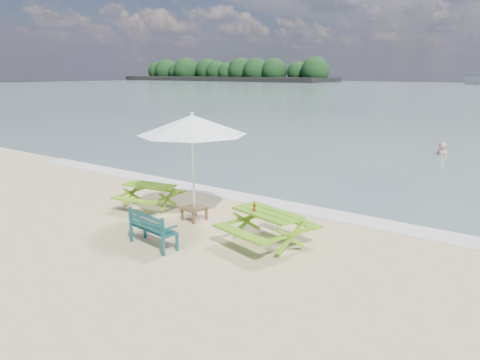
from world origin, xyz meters
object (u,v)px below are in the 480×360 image
Objects in this scene: patio_umbrella at (192,125)px; picnic_table_left at (149,197)px; side_table at (194,213)px; beer_bottle at (254,208)px; park_bench at (154,236)px; swimmer at (441,162)px; picnic_table_right at (267,229)px.

picnic_table_left is at bearing 177.98° from patio_umbrella.
beer_bottle is at bearing -12.87° from side_table.
side_table is 0.20× the size of patio_umbrella.
park_bench is at bearing -74.37° from patio_umbrella.
swimmer reaches higher than side_table.
picnic_table_right is 3.53× the size of side_table.
picnic_table_left is 14.89m from swimmer.
patio_umbrella is at bearing 167.13° from beer_bottle.
beer_bottle is 0.13× the size of swimmer.
picnic_table_right is at bearing -5.86° from picnic_table_left.
patio_umbrella is at bearing -2.02° from picnic_table_left.
side_table is 2.30m from patio_umbrella.
picnic_table_right reaches higher than swimmer.
park_bench is 2.00m from side_table.
swimmer is (2.10, 16.20, -0.59)m from park_bench.
picnic_table_left reaches higher than side_table.
patio_umbrella is at bearing -100.48° from swimmer.
patio_umbrella reaches higher than side_table.
park_bench is 5.61× the size of beer_bottle.
patio_umbrella is at bearing 105.63° from park_bench.
park_bench reaches higher than picnic_table_left.
side_table is at bearing -100.48° from swimmer.
patio_umbrella is at bearing 0.00° from side_table.
park_bench is at bearing -97.38° from swimmer.
swimmer is (2.64, 14.27, -2.84)m from patio_umbrella.
patio_umbrella is (-2.53, 0.38, 2.11)m from picnic_table_right.
picnic_table_left reaches higher than swimmer.
park_bench reaches higher than picnic_table_right.
patio_umbrella is at bearing 171.49° from picnic_table_right.
beer_bottle is (2.27, -0.52, 0.67)m from side_table.
patio_umbrella reaches higher than picnic_table_right.
swimmer is at bearing 79.52° from patio_umbrella.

